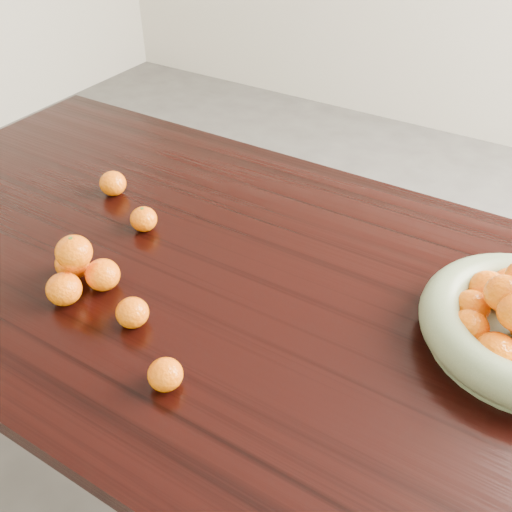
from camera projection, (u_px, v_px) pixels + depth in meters
The scene contains 7 objects.
ground at pixel (251, 478), 1.62m from camera, with size 5.00×5.00×0.00m, color #615E5B.
dining_table at pixel (249, 309), 1.22m from camera, with size 2.00×1.00×0.75m.
orange_pyramid at pixel (78, 269), 1.11m from camera, with size 0.15×0.14×0.12m.
loose_orange_0 at pixel (144, 219), 1.28m from camera, with size 0.06×0.06×0.06m, color orange.
loose_orange_1 at pixel (132, 313), 1.04m from camera, with size 0.06×0.06×0.06m, color orange.
loose_orange_2 at pixel (165, 375), 0.93m from camera, with size 0.06×0.06×0.05m, color orange.
loose_orange_3 at pixel (113, 183), 1.40m from camera, with size 0.07×0.07×0.06m, color orange.
Camera 1 is at (0.48, -0.75, 1.50)m, focal length 40.00 mm.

